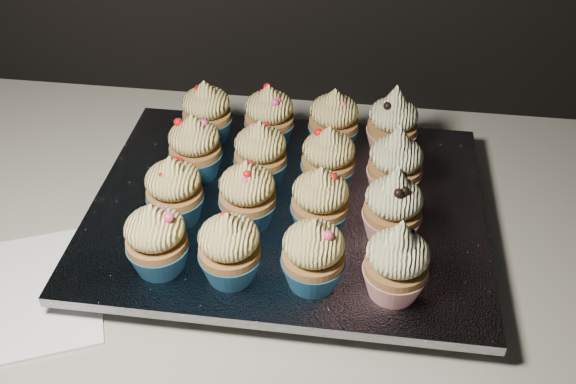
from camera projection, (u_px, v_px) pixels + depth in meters
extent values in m
cube|color=beige|center=(219.00, 243.00, 0.76)|extent=(2.44, 0.64, 0.04)
cube|color=white|center=(15.00, 296.00, 0.67)|extent=(0.23, 0.23, 0.00)
cube|color=black|center=(288.00, 217.00, 0.75)|extent=(0.41, 0.32, 0.02)
cube|color=silver|center=(288.00, 207.00, 0.74)|extent=(0.45, 0.35, 0.01)
cone|color=#1B5582|center=(159.00, 256.00, 0.65)|extent=(0.06, 0.06, 0.03)
ellipsoid|color=#F2D67A|center=(154.00, 228.00, 0.63)|extent=(0.06, 0.06, 0.04)
cone|color=#F2D67A|center=(151.00, 211.00, 0.61)|extent=(0.03, 0.03, 0.02)
cone|color=#1B5582|center=(231.00, 265.00, 0.64)|extent=(0.06, 0.06, 0.03)
ellipsoid|color=#F2D67A|center=(229.00, 237.00, 0.62)|extent=(0.06, 0.06, 0.04)
cone|color=#F2D67A|center=(227.00, 220.00, 0.60)|extent=(0.03, 0.03, 0.02)
cone|color=#1B5582|center=(313.00, 271.00, 0.63)|extent=(0.06, 0.06, 0.03)
ellipsoid|color=#F2D67A|center=(314.00, 244.00, 0.61)|extent=(0.06, 0.06, 0.04)
cone|color=#F2D67A|center=(314.00, 226.00, 0.60)|extent=(0.03, 0.03, 0.02)
cone|color=#A91720|center=(394.00, 281.00, 0.62)|extent=(0.06, 0.06, 0.03)
ellipsoid|color=#F6EEAC|center=(398.00, 253.00, 0.60)|extent=(0.06, 0.06, 0.04)
cone|color=#F6EEAC|center=(401.00, 231.00, 0.58)|extent=(0.03, 0.03, 0.03)
cone|color=#1B5582|center=(177.00, 207.00, 0.71)|extent=(0.06, 0.06, 0.03)
ellipsoid|color=#F2D67A|center=(173.00, 180.00, 0.68)|extent=(0.06, 0.06, 0.04)
cone|color=#F2D67A|center=(170.00, 163.00, 0.67)|extent=(0.03, 0.03, 0.02)
cone|color=#1B5582|center=(248.00, 211.00, 0.70)|extent=(0.06, 0.06, 0.03)
ellipsoid|color=#F2D67A|center=(247.00, 184.00, 0.68)|extent=(0.06, 0.06, 0.04)
cone|color=#F2D67A|center=(246.00, 167.00, 0.66)|extent=(0.03, 0.03, 0.02)
cone|color=#1B5582|center=(319.00, 218.00, 0.69)|extent=(0.06, 0.06, 0.03)
ellipsoid|color=#F2D67A|center=(321.00, 191.00, 0.67)|extent=(0.06, 0.06, 0.04)
cone|color=#F2D67A|center=(321.00, 174.00, 0.66)|extent=(0.03, 0.03, 0.02)
cone|color=#A91720|center=(390.00, 225.00, 0.69)|extent=(0.06, 0.06, 0.03)
ellipsoid|color=#F6EEAC|center=(394.00, 198.00, 0.66)|extent=(0.06, 0.06, 0.04)
cone|color=#F6EEAC|center=(397.00, 177.00, 0.64)|extent=(0.03, 0.03, 0.03)
cone|color=#1B5582|center=(197.00, 163.00, 0.77)|extent=(0.06, 0.06, 0.03)
ellipsoid|color=#F2D67A|center=(194.00, 137.00, 0.75)|extent=(0.06, 0.06, 0.04)
cone|color=#F2D67A|center=(192.00, 121.00, 0.73)|extent=(0.03, 0.03, 0.02)
cone|color=#1B5582|center=(261.00, 170.00, 0.76)|extent=(0.06, 0.06, 0.03)
ellipsoid|color=#F2D67A|center=(260.00, 144.00, 0.74)|extent=(0.06, 0.06, 0.04)
cone|color=#F2D67A|center=(260.00, 127.00, 0.72)|extent=(0.03, 0.03, 0.02)
cone|color=#1B5582|center=(327.00, 175.00, 0.75)|extent=(0.06, 0.06, 0.03)
ellipsoid|color=#F2D67A|center=(329.00, 149.00, 0.73)|extent=(0.06, 0.06, 0.04)
cone|color=#F2D67A|center=(330.00, 132.00, 0.71)|extent=(0.03, 0.03, 0.02)
cone|color=#A91720|center=(393.00, 181.00, 0.74)|extent=(0.06, 0.06, 0.03)
ellipsoid|color=#F6EEAC|center=(396.00, 155.00, 0.72)|extent=(0.06, 0.06, 0.04)
cone|color=#F6EEAC|center=(399.00, 135.00, 0.70)|extent=(0.03, 0.03, 0.03)
cone|color=#1B5582|center=(208.00, 128.00, 0.83)|extent=(0.06, 0.06, 0.03)
ellipsoid|color=#F2D67A|center=(206.00, 103.00, 0.80)|extent=(0.06, 0.06, 0.04)
cone|color=#F2D67A|center=(204.00, 87.00, 0.79)|extent=(0.03, 0.03, 0.02)
cone|color=#1B5582|center=(270.00, 132.00, 0.82)|extent=(0.06, 0.06, 0.03)
ellipsoid|color=#F2D67A|center=(269.00, 107.00, 0.80)|extent=(0.06, 0.06, 0.04)
cone|color=#F2D67A|center=(269.00, 91.00, 0.78)|extent=(0.03, 0.03, 0.02)
cone|color=#1B5582|center=(333.00, 136.00, 0.81)|extent=(0.06, 0.06, 0.03)
ellipsoid|color=#F2D67A|center=(334.00, 111.00, 0.79)|extent=(0.06, 0.06, 0.04)
cone|color=#F2D67A|center=(335.00, 95.00, 0.77)|extent=(0.03, 0.03, 0.02)
cone|color=#A91720|center=(391.00, 140.00, 0.81)|extent=(0.06, 0.06, 0.03)
ellipsoid|color=#F6EEAC|center=(394.00, 115.00, 0.78)|extent=(0.06, 0.06, 0.04)
cone|color=#F6EEAC|center=(396.00, 95.00, 0.76)|extent=(0.03, 0.03, 0.03)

